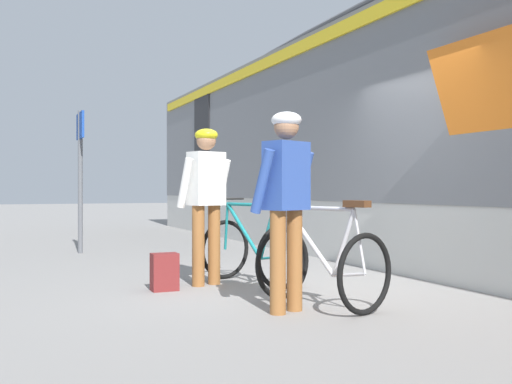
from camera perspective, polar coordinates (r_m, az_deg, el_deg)
The scene contains 9 objects.
ground_plane at distance 6.84m, azimuth 6.37°, elevation -8.83°, with size 80.00×80.00×0.00m, color gray.
train_car at distance 8.99m, azimuth 20.27°, elevation 5.90°, with size 3.32×21.74×3.88m.
cyclist_near_in_blue at distance 5.34m, azimuth 2.83°, elevation -0.04°, with size 0.66×0.47×1.76m.
cyclist_far_in_white at distance 6.87m, azimuth -4.69°, elevation 0.04°, with size 0.66×0.43×1.76m.
bicycle_near_silver at distance 5.67m, azimuth 6.17°, elevation -6.63°, with size 1.00×1.24×0.99m.
bicycle_far_teal at distance 6.96m, azimuth -0.35°, elevation -5.34°, with size 0.98×1.23×0.99m.
backpack_on_platform at distance 6.60m, azimuth -8.56°, elevation -7.41°, with size 0.28×0.18×0.40m, color maroon.
water_bottle_near_the_bikes at distance 6.80m, azimuth 3.53°, elevation -8.03°, with size 0.07×0.07×0.20m, color red.
platform_sign_post at distance 10.69m, azimuth -16.13°, elevation 3.17°, with size 0.08×0.70×2.40m.
Camera 1 is at (-3.36, -5.86, 1.09)m, focal length 42.73 mm.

